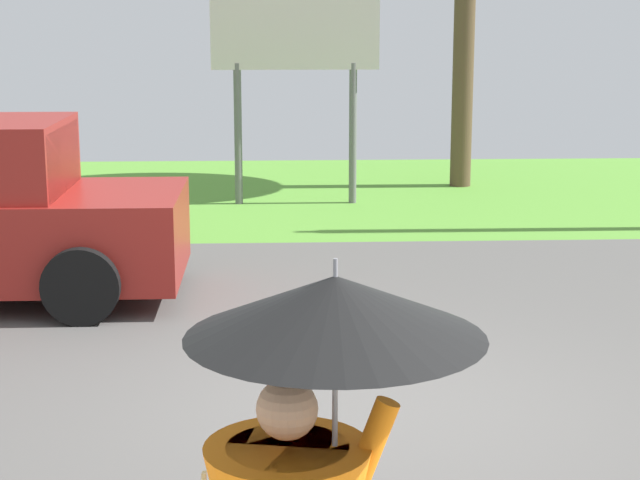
{
  "coord_description": "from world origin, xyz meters",
  "views": [
    {
      "loc": [
        -0.77,
        -7.63,
        2.95
      ],
      "look_at": [
        -0.36,
        1.0,
        1.1
      ],
      "focal_mm": 59.6,
      "sensor_mm": 36.0,
      "label": 1
    }
  ],
  "objects": [
    {
      "name": "roadside_billboard",
      "position": [
        -0.36,
        8.97,
        2.55
      ],
      "size": [
        2.6,
        0.12,
        3.5
      ],
      "color": "slate",
      "rests_on": "ground_plane"
    },
    {
      "name": "ground_plane",
      "position": [
        0.0,
        2.95,
        -0.05
      ],
      "size": [
        40.0,
        22.0,
        0.2
      ],
      "color": "#565451"
    }
  ]
}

